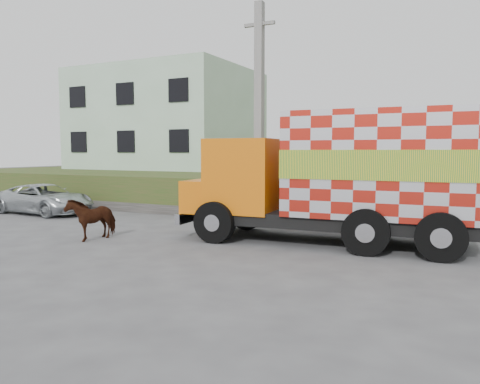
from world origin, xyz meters
The scene contains 10 objects.
ground centered at (0.00, 0.00, 0.00)m, with size 120.00×120.00×0.00m, color #474749.
embankment centered at (0.00, 10.00, 0.75)m, with size 40.00×12.00×1.50m, color #2A4E1A.
embankment_far centered at (0.00, 22.00, 1.50)m, with size 40.00×12.00×3.00m, color #2A4E1A.
retaining_strip centered at (-2.00, 4.20, 0.20)m, with size 16.00×0.50×0.40m, color #595651.
building centered at (-11.00, 13.00, 4.50)m, with size 10.00×8.00×6.00m, color #B8D8BD.
utility_pole centered at (-1.00, 4.60, 4.08)m, with size 1.20×0.30×8.00m.
cargo_truck centered at (2.95, 1.28, 1.86)m, with size 8.23×3.24×3.61m.
cow centered at (-3.75, -1.23, 0.61)m, with size 0.66×1.46×1.23m, color black.
suv centered at (-9.55, 2.10, 0.61)m, with size 2.02×4.38×1.22m, color #9DA2A6.
pedestrian centered at (-1.52, 5.99, 2.35)m, with size 0.62×0.41×1.71m, color #312E2B.
Camera 1 is at (6.17, -11.45, 2.57)m, focal length 35.00 mm.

